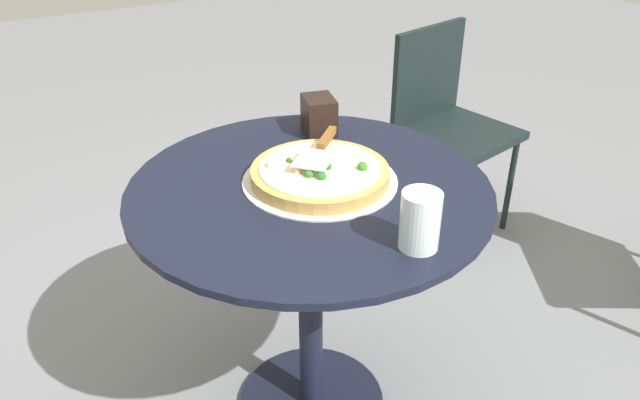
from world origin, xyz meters
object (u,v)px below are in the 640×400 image
object	(u,v)px
patio_table	(310,248)
drinking_cup	(420,221)
pizza_server	(321,148)
napkin_dispenser	(319,115)
patio_chair_near	(446,116)
pizza_on_tray	(320,174)

from	to	relation	value
patio_table	drinking_cup	bearing A→B (deg)	-167.32
drinking_cup	pizza_server	bearing A→B (deg)	2.06
patio_table	napkin_dispenser	bearing A→B (deg)	-32.88
patio_table	drinking_cup	size ratio (longest dim) A/B	7.05
pizza_server	patio_table	bearing A→B (deg)	132.01
pizza_server	patio_chair_near	distance (m)	1.09
drinking_cup	patio_chair_near	xyz separation A→B (m)	(0.95, -0.86, -0.30)
patio_table	pizza_on_tray	distance (m)	0.20
patio_table	pizza_server	bearing A→B (deg)	-47.99
pizza_on_tray	napkin_dispenser	distance (m)	0.28
patio_chair_near	drinking_cup	bearing A→B (deg)	137.83
drinking_cup	napkin_dispenser	bearing A→B (deg)	-8.90
napkin_dispenser	pizza_server	bearing A→B (deg)	165.78
pizza_on_tray	drinking_cup	size ratio (longest dim) A/B	3.03
patio_chair_near	pizza_on_tray	bearing A→B (deg)	124.59
pizza_on_tray	patio_chair_near	distance (m)	1.12
patio_table	pizza_on_tray	xyz separation A→B (m)	(0.01, -0.03, 0.19)
pizza_on_tray	drinking_cup	distance (m)	0.33
pizza_on_tray	drinking_cup	xyz separation A→B (m)	(-0.33, -0.04, 0.04)
patio_table	napkin_dispenser	xyz separation A→B (m)	(0.25, -0.16, 0.22)
pizza_on_tray	drinking_cup	bearing A→B (deg)	-172.86
pizza_server	drinking_cup	world-z (taller)	drinking_cup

